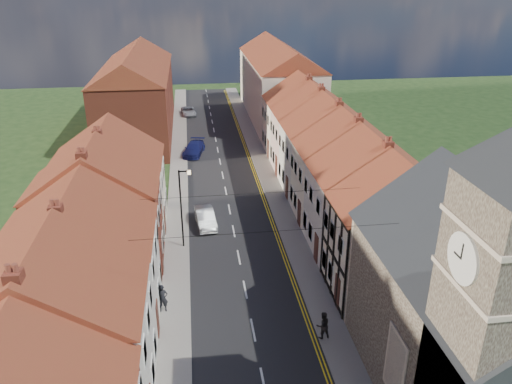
# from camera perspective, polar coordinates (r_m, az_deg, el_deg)

# --- Properties ---
(road) EXTENTS (7.00, 90.00, 0.02)m
(road) POSITION_cam_1_polar(r_m,az_deg,el_deg) (46.59, -3.47, 0.12)
(road) COLOR black
(road) RESTS_ON ground
(pavement_left) EXTENTS (1.80, 90.00, 0.12)m
(pavement_left) POSITION_cam_1_polar(r_m,az_deg,el_deg) (46.51, -8.89, -0.11)
(pavement_left) COLOR gray
(pavement_left) RESTS_ON ground
(pavement_right) EXTENTS (1.80, 90.00, 0.12)m
(pavement_right) POSITION_cam_1_polar(r_m,az_deg,el_deg) (47.05, 1.87, 0.46)
(pavement_right) COLOR gray
(pavement_right) RESTS_ON ground
(church) EXTENTS (11.25, 14.25, 15.20)m
(church) POSITION_cam_1_polar(r_m,az_deg,el_deg) (23.78, 25.38, -11.25)
(church) COLOR #3C2F2A
(church) RESTS_ON ground
(cottage_r_tudor) EXTENTS (8.30, 5.20, 9.00)m
(cottage_r_tudor) POSITION_cam_1_polar(r_m,az_deg,el_deg) (31.43, 16.03, -4.02)
(cottage_r_tudor) COLOR white
(cottage_r_tudor) RESTS_ON ground
(cottage_r_white_near) EXTENTS (8.30, 6.00, 9.00)m
(cottage_r_white_near) POSITION_cam_1_polar(r_m,az_deg,el_deg) (35.93, 12.82, -0.08)
(cottage_r_white_near) COLOR white
(cottage_r_white_near) RESTS_ON ground
(cottage_r_cream_mid) EXTENTS (8.30, 5.20, 9.00)m
(cottage_r_cream_mid) POSITION_cam_1_polar(r_m,az_deg,el_deg) (40.65, 10.30, 2.96)
(cottage_r_cream_mid) COLOR white
(cottage_r_cream_mid) RESTS_ON ground
(cottage_r_pink) EXTENTS (8.30, 6.00, 9.00)m
(cottage_r_pink) POSITION_cam_1_polar(r_m,az_deg,el_deg) (45.52, 8.30, 5.35)
(cottage_r_pink) COLOR white
(cottage_r_pink) RESTS_ON ground
(cottage_r_white_far) EXTENTS (8.30, 5.20, 9.00)m
(cottage_r_white_far) POSITION_cam_1_polar(r_m,az_deg,el_deg) (50.49, 6.68, 7.28)
(cottage_r_white_far) COLOR beige
(cottage_r_white_far) RESTS_ON ground
(cottage_r_cream_far) EXTENTS (8.30, 6.00, 9.00)m
(cottage_r_cream_far) POSITION_cam_1_polar(r_m,az_deg,el_deg) (55.55, 5.34, 8.84)
(cottage_r_cream_far) COLOR white
(cottage_r_cream_far) RESTS_ON ground
(cottage_l_cream) EXTENTS (8.30, 6.30, 9.10)m
(cottage_l_cream) POSITION_cam_1_polar(r_m,az_deg,el_deg) (23.87, -22.38, -14.53)
(cottage_l_cream) COLOR white
(cottage_l_cream) RESTS_ON ground
(cottage_l_white) EXTENTS (8.30, 6.90, 8.80)m
(cottage_l_white) POSITION_cam_1_polar(r_m,az_deg,el_deg) (29.11, -19.50, -7.07)
(cottage_l_white) COLOR white
(cottage_l_white) RESTS_ON ground
(cottage_l_brick_mid) EXTENTS (8.30, 5.70, 9.10)m
(cottage_l_brick_mid) POSITION_cam_1_polar(r_m,az_deg,el_deg) (34.35, -17.72, -1.69)
(cottage_l_brick_mid) COLOR brown
(cottage_l_brick_mid) RESTS_ON ground
(cottage_l_pink) EXTENTS (8.30, 6.30, 8.80)m
(cottage_l_pink) POSITION_cam_1_polar(r_m,az_deg,el_deg) (39.68, -16.44, 1.66)
(cottage_l_pink) COLOR white
(cottage_l_pink) RESTS_ON ground
(block_right_far) EXTENTS (8.30, 24.20, 10.50)m
(block_right_far) POSITION_cam_1_polar(r_m,az_deg,el_deg) (69.99, 2.58, 12.69)
(block_right_far) COLOR white
(block_right_far) RESTS_ON ground
(block_left_far) EXTENTS (8.30, 24.20, 10.50)m
(block_left_far) POSITION_cam_1_polar(r_m,az_deg,el_deg) (64.35, -13.46, 11.11)
(block_left_far) COLOR brown
(block_left_far) RESTS_ON ground
(lamppost) EXTENTS (0.88, 0.15, 6.00)m
(lamppost) POSITION_cam_1_polar(r_m,az_deg,el_deg) (35.95, -8.44, -1.35)
(lamppost) COLOR black
(lamppost) RESTS_ON pavement_left
(car_mid) EXTENTS (1.80, 4.12, 1.32)m
(car_mid) POSITION_cam_1_polar(r_m,az_deg,el_deg) (40.20, -5.82, -2.95)
(car_mid) COLOR #B2B6BB
(car_mid) RESTS_ON ground
(car_far) EXTENTS (2.90, 4.97, 1.35)m
(car_far) POSITION_cam_1_polar(r_m,az_deg,el_deg) (56.33, -7.10, 4.94)
(car_far) COLOR navy
(car_far) RESTS_ON ground
(car_distant) EXTENTS (2.26, 4.24, 1.13)m
(car_distant) POSITION_cam_1_polar(r_m,az_deg,el_deg) (72.84, -7.72, 9.13)
(car_distant) COLOR #B9BBC2
(car_distant) RESTS_ON ground
(pedestrian_left) EXTENTS (0.66, 0.45, 1.75)m
(pedestrian_left) POSITION_cam_1_polar(r_m,az_deg,el_deg) (30.62, -10.63, -11.85)
(pedestrian_left) COLOR black
(pedestrian_left) RESTS_ON pavement_left
(pedestrian_right) EXTENTS (0.89, 0.75, 1.63)m
(pedestrian_right) POSITION_cam_1_polar(r_m,az_deg,el_deg) (28.50, 7.64, -14.85)
(pedestrian_right) COLOR black
(pedestrian_right) RESTS_ON pavement_right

